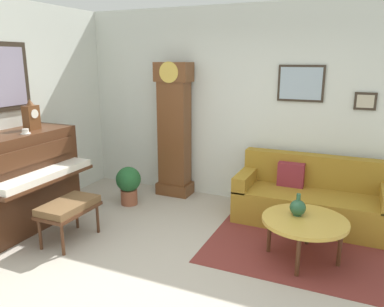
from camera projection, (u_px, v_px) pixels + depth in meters
The scene contains 12 objects.
ground_plane at pixel (173, 284), 3.63m from camera, with size 6.40×6.00×0.10m, color #B2A899.
wall_back at pixel (247, 106), 5.40m from camera, with size 5.30×0.13×2.80m.
area_rug at pixel (302, 250), 4.17m from camera, with size 2.10×1.50×0.01m, color maroon.
piano at pixel (21, 181), 4.61m from camera, with size 0.87×1.44×1.21m.
piano_bench at pixel (69, 208), 4.30m from camera, with size 0.42×0.70×0.48m.
grandfather_clock at pixel (174, 133), 5.70m from camera, with size 0.52×0.34×2.03m.
couch at pixel (312, 199), 4.83m from camera, with size 1.90×0.80×0.84m.
coffee_table at pixel (305, 222), 3.89m from camera, with size 0.88×0.88×0.45m.
mantel_clock at pixel (31, 116), 4.65m from camera, with size 0.13×0.18×0.38m.
teacup at pixel (26, 132), 4.41m from camera, with size 0.12×0.12×0.06m.
green_jug at pixel (298, 207), 3.96m from camera, with size 0.17×0.17×0.24m.
potted_plant at pixel (129, 183), 5.42m from camera, with size 0.36×0.36×0.56m.
Camera 1 is at (1.47, -2.86, 2.07)m, focal length 35.11 mm.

